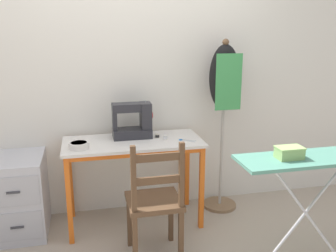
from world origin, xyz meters
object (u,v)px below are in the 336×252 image
thread_spool_near_machine (157,136)px  wooden_chair (155,202)px  dress_form (224,90)px  storage_box (289,153)px  scissors (185,140)px  filing_cabinet (20,195)px  thread_spool_mid_table (165,137)px  ironing_board (311,163)px  fabric_bowl (79,145)px  sewing_machine (134,121)px

thread_spool_near_machine → wooden_chair: (-0.15, -0.61, -0.33)m
dress_form → storage_box: 1.04m
scissors → filing_cabinet: 1.47m
filing_cabinet → dress_form: bearing=2.0°
thread_spool_near_machine → thread_spool_mid_table: bearing=-50.8°
ironing_board → storage_box: 0.19m
thread_spool_mid_table → wooden_chair: (-0.20, -0.54, -0.34)m
scissors → storage_box: 0.95m
wooden_chair → filing_cabinet: 1.21m
thread_spool_near_machine → storage_box: (0.74, -0.93, 0.10)m
ironing_board → wooden_chair: bearing=163.1°
filing_cabinet → storage_box: bearing=-25.8°
dress_form → scissors: bearing=-154.2°
scissors → filing_cabinet: size_ratio=0.21×
storage_box → thread_spool_near_machine: bearing=128.4°
fabric_bowl → wooden_chair: bearing=-40.4°
thread_spool_near_machine → thread_spool_mid_table: thread_spool_mid_table is taller
storage_box → ironing_board: bearing=-0.6°
thread_spool_near_machine → wooden_chair: size_ratio=0.05×
wooden_chair → ironing_board: wooden_chair is taller
sewing_machine → storage_box: 1.35m
fabric_bowl → storage_box: (1.41, -0.77, 0.08)m
fabric_bowl → scissors: bearing=1.2°
ironing_board → storage_box: storage_box is taller
ironing_board → dress_form: bearing=105.4°
fabric_bowl → dress_form: size_ratio=0.10×
filing_cabinet → thread_spool_mid_table: bearing=-3.2°
thread_spool_near_machine → sewing_machine: bearing=164.7°
ironing_board → sewing_machine: bearing=138.2°
filing_cabinet → scissors: bearing=-5.8°
wooden_chair → thread_spool_near_machine: bearing=76.6°
filing_cabinet → sewing_machine: bearing=3.1°
wooden_chair → fabric_bowl: bearing=139.6°
sewing_machine → dress_form: bearing=0.7°
storage_box → sewing_machine: bearing=133.5°
fabric_bowl → thread_spool_near_machine: bearing=13.4°
thread_spool_mid_table → dress_form: dress_form is taller
filing_cabinet → thread_spool_near_machine: bearing=0.0°
thread_spool_near_machine → ironing_board: bearing=-45.7°
fabric_bowl → dress_form: 1.38m
filing_cabinet → storage_box: size_ratio=3.68×
wooden_chair → sewing_machine: bearing=94.1°
sewing_machine → filing_cabinet: (-0.99, -0.05, -0.58)m
wooden_chair → thread_spool_mid_table: bearing=69.6°
thread_spool_mid_table → wooden_chair: bearing=-110.4°
scissors → thread_spool_mid_table: bearing=155.0°
thread_spool_near_machine → ironing_board: (0.91, -0.93, 0.01)m
wooden_chair → storage_box: wooden_chair is taller
filing_cabinet → dress_form: 2.00m
sewing_machine → dress_form: (0.83, 0.01, 0.25)m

